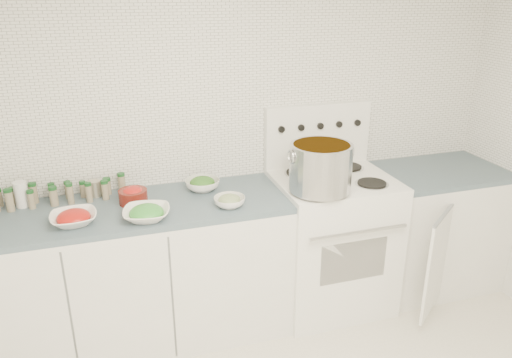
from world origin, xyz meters
name	(u,v)px	position (x,y,z in m)	size (l,w,h in m)	color
room_walls	(366,145)	(0.00, 0.00, 1.56)	(3.54, 3.04, 2.52)	white
counter_left	(136,274)	(-0.82, 1.19, 0.45)	(1.85, 0.62, 0.90)	white
stove	(330,237)	(0.48, 1.19, 0.50)	(0.76, 0.70, 1.36)	white
counter_right	(432,227)	(1.30, 1.19, 0.45)	(0.89, 0.87, 0.90)	white
stock_pot	(321,166)	(0.30, 1.01, 1.10)	(0.40, 0.38, 0.29)	silver
bowl_tomato	(74,218)	(-1.13, 1.06, 0.94)	(0.26, 0.26, 0.08)	white
bowl_snowpea	(147,213)	(-0.74, 1.00, 0.94)	(0.30, 0.30, 0.09)	white
bowl_broccoli	(202,184)	(-0.36, 1.33, 0.94)	(0.28, 0.28, 0.09)	white
bowl_zucchini	(230,201)	(-0.26, 1.03, 0.93)	(0.20, 0.20, 0.07)	white
bowl_pepper	(133,195)	(-0.80, 1.25, 0.95)	(0.17, 0.17, 0.10)	#5C160F
salt_canister	(21,194)	(-1.42, 1.39, 0.98)	(0.08, 0.08, 0.15)	white
tin_can	(95,188)	(-1.01, 1.42, 0.95)	(0.08, 0.08, 0.10)	#B6AD9A
spice_cluster	(55,193)	(-1.24, 1.39, 0.96)	(0.75, 0.15, 0.14)	gray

